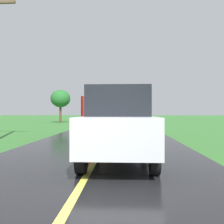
# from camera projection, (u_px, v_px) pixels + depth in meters

# --- Properties ---
(ground_plane) EXTENTS (200.00, 200.00, 0.00)m
(ground_plane) POSITION_uv_depth(u_px,v_px,m) (65.00, 218.00, 3.13)
(ground_plane) COLOR #336B2D
(road_surface) EXTENTS (6.40, 120.00, 0.08)m
(road_surface) POSITION_uv_depth(u_px,v_px,m) (65.00, 215.00, 3.13)
(road_surface) COLOR black
(road_surface) RESTS_ON ground
(centre_line) EXTENTS (0.14, 108.00, 0.01)m
(centre_line) POSITION_uv_depth(u_px,v_px,m) (65.00, 212.00, 3.13)
(centre_line) COLOR #E0D64C
(centre_line) RESTS_ON road_surface
(banana_truck_near) EXTENTS (2.38, 5.82, 2.80)m
(banana_truck_near) POSITION_uv_depth(u_px,v_px,m) (112.00, 111.00, 13.82)
(banana_truck_near) COLOR #2D2D30
(banana_truck_near) RESTS_ON road_surface
(roadside_tree_near_left) EXTENTS (2.53, 2.53, 4.29)m
(roadside_tree_near_left) POSITION_uv_depth(u_px,v_px,m) (60.00, 99.00, 30.94)
(roadside_tree_near_left) COLOR #4C3823
(roadside_tree_near_left) RESTS_ON ground
(following_car) EXTENTS (1.74, 4.10, 1.92)m
(following_car) POSITION_uv_depth(u_px,v_px,m) (119.00, 125.00, 6.24)
(following_car) COLOR #B7BABF
(following_car) RESTS_ON road_surface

